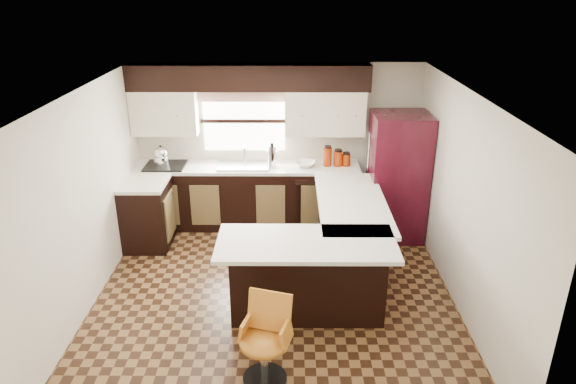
{
  "coord_description": "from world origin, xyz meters",
  "views": [
    {
      "loc": [
        0.18,
        -5.2,
        3.49
      ],
      "look_at": [
        0.16,
        0.45,
        1.14
      ],
      "focal_mm": 32.0,
      "sensor_mm": 36.0,
      "label": 1
    }
  ],
  "objects_px": {
    "peninsula_return": "(307,277)",
    "refrigerator": "(397,177)",
    "bar_chair": "(264,343)",
    "peninsula_long": "(346,236)"
  },
  "relations": [
    {
      "from": "refrigerator",
      "to": "bar_chair",
      "type": "bearing_deg",
      "value": -120.24
    },
    {
      "from": "peninsula_long",
      "to": "peninsula_return",
      "type": "xyz_separation_m",
      "value": [
        -0.53,
        -0.97,
        0.0
      ]
    },
    {
      "from": "peninsula_return",
      "to": "refrigerator",
      "type": "bearing_deg",
      "value": 55.56
    },
    {
      "from": "peninsula_return",
      "to": "bar_chair",
      "type": "relative_size",
      "value": 1.94
    },
    {
      "from": "peninsula_long",
      "to": "refrigerator",
      "type": "bearing_deg",
      "value": 50.05
    },
    {
      "from": "bar_chair",
      "to": "peninsula_long",
      "type": "bearing_deg",
      "value": 81.49
    },
    {
      "from": "peninsula_return",
      "to": "bar_chair",
      "type": "distance_m",
      "value": 1.15
    },
    {
      "from": "refrigerator",
      "to": "bar_chair",
      "type": "xyz_separation_m",
      "value": [
        -1.74,
        -2.99,
        -0.48
      ]
    },
    {
      "from": "peninsula_long",
      "to": "refrigerator",
      "type": "xyz_separation_m",
      "value": [
        0.79,
        0.95,
        0.45
      ]
    },
    {
      "from": "peninsula_long",
      "to": "bar_chair",
      "type": "distance_m",
      "value": 2.26
    }
  ]
}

